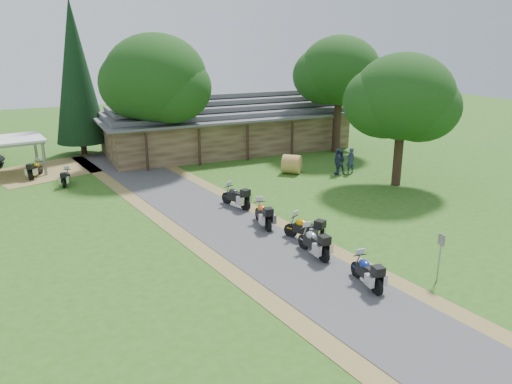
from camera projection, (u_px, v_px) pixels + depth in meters
name	position (u px, v px, depth m)	size (l,w,h in m)	color
ground	(310.00, 277.00, 20.38)	(120.00, 120.00, 0.00)	#2D5518
driveway	(257.00, 244.00, 23.63)	(46.00, 46.00, 0.00)	#434346
lodge	(226.00, 121.00, 42.83)	(21.40, 9.40, 4.90)	#4F3C28
motorcycle_row_a	(367.00, 270.00, 19.46)	(1.94, 0.63, 1.33)	navy
motorcycle_row_b	(314.00, 241.00, 22.16)	(2.05, 0.67, 1.40)	#999CA0
motorcycle_row_c	(305.00, 227.00, 23.78)	(2.03, 0.66, 1.39)	#C17E03
motorcycle_row_d	(263.00, 213.00, 25.68)	(2.05, 0.67, 1.40)	#DF5D0E
motorcycle_row_e	(236.00, 196.00, 28.53)	(2.05, 0.67, 1.40)	black
motorcycle_carport_a	(35.00, 168.00, 34.70)	(1.86, 0.61, 1.27)	#D0AF05
motorcycle_carport_b	(66.00, 177.00, 32.88)	(1.67, 0.55, 1.14)	slate
person_a	(351.00, 158.00, 35.59)	(0.62, 0.45, 2.18)	#2C3953
person_b	(340.00, 160.00, 35.47)	(0.58, 0.42, 2.04)	#2C3953
person_c	(337.00, 159.00, 35.23)	(0.63, 0.45, 2.21)	#2C3953
hay_bale	(292.00, 164.00, 35.69)	(1.35, 1.35, 1.23)	#AA863E
sign_post	(439.00, 258.00, 19.76)	(0.36, 0.06, 2.03)	gray
oak_lodge_left	(156.00, 95.00, 36.58)	(7.47, 7.47, 10.58)	#12340F
oak_lodge_right	(339.00, 87.00, 40.95)	(6.57, 6.57, 10.96)	#12340F
oak_driveway	(402.00, 114.00, 31.72)	(6.43, 6.43, 9.35)	#12340F
cedar_near	(77.00, 79.00, 39.86)	(4.06, 4.06, 12.37)	black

